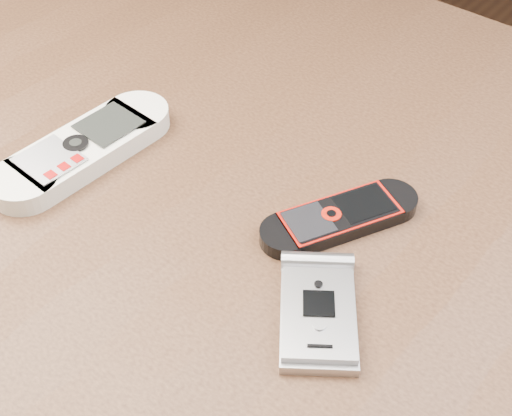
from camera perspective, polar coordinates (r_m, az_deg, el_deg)
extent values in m
cube|color=black|center=(0.58, -0.38, -1.71)|extent=(1.20, 0.80, 0.03)
cube|color=black|center=(1.30, -9.32, 6.23)|extent=(0.06, 0.06, 0.71)
cube|color=silver|center=(0.63, -13.60, 4.67)|extent=(0.07, 0.18, 0.02)
cube|color=black|center=(0.56, 6.74, -0.74)|extent=(0.10, 0.14, 0.01)
cube|color=#B8B8BC|center=(0.50, 5.01, -8.35)|extent=(0.10, 0.11, 0.02)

